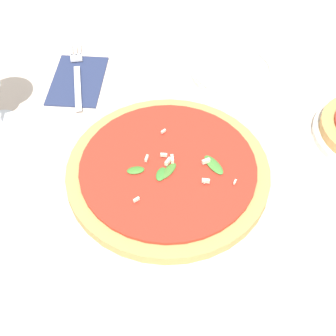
{
  "coord_description": "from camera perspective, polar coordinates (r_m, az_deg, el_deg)",
  "views": [
    {
      "loc": [
        -0.45,
        -0.01,
        0.61
      ],
      "look_at": [
        0.04,
        0.01,
        0.03
      ],
      "focal_mm": 50.0,
      "sensor_mm": 36.0,
      "label": 1
    }
  ],
  "objects": [
    {
      "name": "ground_plane",
      "position": [
        0.75,
        0.42,
        -3.52
      ],
      "size": [
        6.0,
        6.0,
        0.0
      ],
      "primitive_type": "plane",
      "color": "beige"
    },
    {
      "name": "pizza_arugula_main",
      "position": [
        0.76,
        0.0,
        -0.63
      ],
      "size": [
        0.35,
        0.35,
        0.05
      ],
      "color": "silver",
      "rests_on": "ground_plane"
    },
    {
      "name": "napkin",
      "position": [
        0.97,
        -10.95,
        10.51
      ],
      "size": [
        0.16,
        0.11,
        0.01
      ],
      "rotation": [
        0.0,
        0.0,
        -0.05
      ],
      "color": "navy",
      "rests_on": "ground_plane"
    },
    {
      "name": "fork",
      "position": [
        0.97,
        -11.01,
        11.02
      ],
      "size": [
        0.21,
        0.05,
        0.0
      ],
      "rotation": [
        0.0,
        0.0,
        0.18
      ],
      "color": "silver",
      "rests_on": "ground_plane"
    },
    {
      "name": "side_plate_white",
      "position": [
        0.98,
        7.81,
        11.77
      ],
      "size": [
        0.17,
        0.17,
        0.02
      ],
      "color": "silver",
      "rests_on": "ground_plane"
    }
  ]
}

